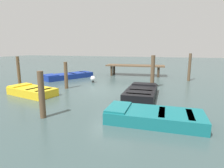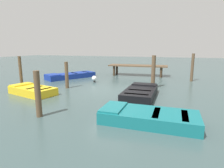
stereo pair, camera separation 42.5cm
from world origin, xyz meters
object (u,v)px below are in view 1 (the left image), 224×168
object	(u,v)px
mooring_piling_mid_left	(42,95)
marker_buoy	(93,79)
rowboat_teal	(153,116)
rowboat_yellow	(32,91)
rowboat_black	(141,92)
rowboat_blue	(68,76)
mooring_piling_center	(189,67)
mooring_piling_near_left	(153,72)
mooring_piling_far_right	(19,73)
dock_segment	(135,66)
mooring_piling_near_right	(66,75)

from	to	relation	value
mooring_piling_mid_left	marker_buoy	distance (m)	6.99
rowboat_teal	rowboat_yellow	bearing A→B (deg)	-16.68
rowboat_black	rowboat_teal	size ratio (longest dim) A/B	0.96
rowboat_black	rowboat_blue	distance (m)	7.65
rowboat_black	mooring_piling_center	distance (m)	6.35
mooring_piling_near_left	mooring_piling_far_right	world-z (taller)	mooring_piling_near_left
mooring_piling_far_right	rowboat_yellow	bearing A→B (deg)	-29.21
dock_segment	mooring_piling_far_right	distance (m)	9.50
marker_buoy	rowboat_blue	bearing A→B (deg)	157.37
rowboat_yellow	mooring_piling_center	distance (m)	11.02
rowboat_black	marker_buoy	size ratio (longest dim) A/B	6.40
dock_segment	rowboat_blue	xyz separation A→B (m)	(-4.95, -3.16, -0.61)
dock_segment	rowboat_yellow	size ratio (longest dim) A/B	1.82
dock_segment	rowboat_black	bearing A→B (deg)	-80.57
rowboat_black	mooring_piling_mid_left	xyz separation A→B (m)	(-2.97, -4.04, 0.63)
mooring_piling_center	mooring_piling_far_right	size ratio (longest dim) A/B	1.04
rowboat_blue	mooring_piling_near_right	xyz separation A→B (m)	(1.84, -3.42, 0.60)
rowboat_yellow	mooring_piling_near_right	xyz separation A→B (m)	(0.92, 1.97, 0.60)
rowboat_black	rowboat_blue	world-z (taller)	same
rowboat_black	rowboat_yellow	xyz separation A→B (m)	(-5.62, -1.42, 0.00)
mooring_piling_near_right	mooring_piling_mid_left	xyz separation A→B (m)	(1.74, -4.59, 0.03)
rowboat_yellow	rowboat_teal	size ratio (longest dim) A/B	0.89
mooring_piling_far_right	mooring_piling_mid_left	bearing A→B (deg)	-39.52
mooring_piling_near_right	mooring_piling_center	size ratio (longest dim) A/B	0.79
dock_segment	marker_buoy	size ratio (longest dim) A/B	10.82
rowboat_blue	marker_buoy	size ratio (longest dim) A/B	8.67
rowboat_blue	rowboat_teal	xyz separation A→B (m)	(7.42, -7.28, 0.00)
marker_buoy	mooring_piling_center	bearing A→B (deg)	22.63
dock_segment	rowboat_black	distance (m)	7.33
mooring_piling_mid_left	rowboat_blue	bearing A→B (deg)	114.07
mooring_piling_mid_left	mooring_piling_near_left	world-z (taller)	mooring_piling_near_left
rowboat_teal	mooring_piling_near_right	distance (m)	6.81
mooring_piling_center	marker_buoy	xyz separation A→B (m)	(-6.69, -2.79, -0.75)
dock_segment	mooring_piling_center	world-z (taller)	mooring_piling_center
rowboat_yellow	mooring_piling_center	bearing A→B (deg)	-125.89
mooring_piling_mid_left	mooring_piling_far_right	world-z (taller)	mooring_piling_far_right
mooring_piling_far_right	marker_buoy	distance (m)	4.80
mooring_piling_near_right	mooring_piling_near_left	size ratio (longest dim) A/B	0.81
mooring_piling_far_right	rowboat_blue	bearing A→B (deg)	81.19
rowboat_teal	mooring_piling_near_left	size ratio (longest dim) A/B	1.58
mooring_piling_near_right	mooring_piling_far_right	distance (m)	2.75
mooring_piling_near_left	mooring_piling_center	size ratio (longest dim) A/B	0.98
rowboat_black	rowboat_teal	xyz separation A→B (m)	(0.88, -3.31, -0.00)
mooring_piling_near_left	mooring_piling_center	bearing A→B (deg)	54.08
dock_segment	rowboat_blue	distance (m)	5.90
dock_segment	rowboat_teal	world-z (taller)	dock_segment
mooring_piling_near_right	mooring_piling_far_right	xyz separation A→B (m)	(-2.53, -1.06, 0.17)
rowboat_teal	mooring_piling_near_right	bearing A→B (deg)	-35.12
rowboat_blue	rowboat_teal	world-z (taller)	same
rowboat_blue	marker_buoy	xyz separation A→B (m)	(2.64, -1.10, 0.07)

